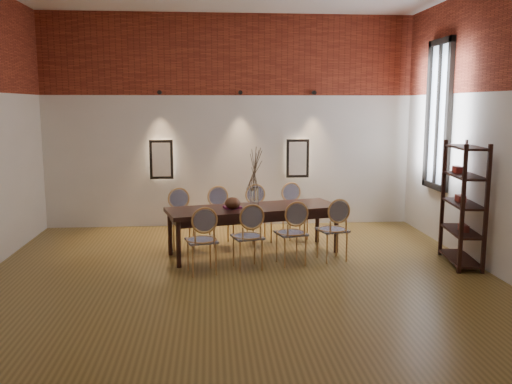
{
  "coord_description": "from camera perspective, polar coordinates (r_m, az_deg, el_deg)",
  "views": [
    {
      "loc": [
        -0.37,
        -6.87,
        2.31
      ],
      "look_at": [
        0.29,
        0.97,
        1.05
      ],
      "focal_mm": 38.0,
      "sensor_mm": 36.0,
      "label": 1
    }
  ],
  "objects": [
    {
      "name": "window_glass",
      "position": [
        9.67,
        18.72,
        7.67
      ],
      "size": [
        0.02,
        0.78,
        2.38
      ],
      "primitive_type": "cube",
      "color": "silver",
      "rests_on": "wall_right"
    },
    {
      "name": "spot_fixture_left",
      "position": [
        10.34,
        -10.12,
        10.29
      ],
      "size": [
        0.08,
        0.1,
        0.08
      ],
      "primitive_type": "cylinder",
      "rotation": [
        1.57,
        0.0,
        0.0
      ],
      "color": "black",
      "rests_on": "wall_back"
    },
    {
      "name": "chair_near_b",
      "position": [
        7.72,
        -0.9,
        -4.71
      ],
      "size": [
        0.53,
        0.53,
        0.94
      ],
      "primitive_type": null,
      "rotation": [
        0.0,
        0.0,
        0.25
      ],
      "color": "tan",
      "rests_on": "floor"
    },
    {
      "name": "wall_back",
      "position": [
        10.44,
        -2.79,
        7.38
      ],
      "size": [
        7.0,
        0.1,
        4.0
      ],
      "primitive_type": "cube",
      "color": "silver",
      "rests_on": "ground"
    },
    {
      "name": "chair_far_c",
      "position": [
        9.24,
        0.33,
        -2.39
      ],
      "size": [
        0.53,
        0.53,
        0.94
      ],
      "primitive_type": null,
      "rotation": [
        0.0,
        0.0,
        3.39
      ],
      "color": "tan",
      "rests_on": "floor"
    },
    {
      "name": "brick_band_right",
      "position": [
        7.93,
        25.19,
        15.05
      ],
      "size": [
        0.02,
        7.0,
        1.5
      ],
      "primitive_type": "cube",
      "color": "maroon",
      "rests_on": "ground"
    },
    {
      "name": "book",
      "position": [
        8.34,
        -2.51,
        -1.59
      ],
      "size": [
        0.3,
        0.24,
        0.03
      ],
      "primitive_type": "cube",
      "rotation": [
        0.0,
        0.0,
        0.25
      ],
      "color": "#8D2769",
      "rests_on": "dining_table"
    },
    {
      "name": "chair_near_a",
      "position": [
        7.54,
        -5.76,
        -5.07
      ],
      "size": [
        0.53,
        0.53,
        0.94
      ],
      "primitive_type": null,
      "rotation": [
        0.0,
        0.0,
        0.25
      ],
      "color": "tan",
      "rests_on": "floor"
    },
    {
      "name": "spot_fixture_mid",
      "position": [
        10.31,
        -1.66,
        10.43
      ],
      "size": [
        0.08,
        0.1,
        0.08
      ],
      "primitive_type": "cylinder",
      "rotation": [
        1.57,
        0.0,
        0.0
      ],
      "color": "black",
      "rests_on": "wall_back"
    },
    {
      "name": "chair_near_d",
      "position": [
        8.22,
        8.03,
        -3.94
      ],
      "size": [
        0.53,
        0.53,
        0.94
      ],
      "primitive_type": null,
      "rotation": [
        0.0,
        0.0,
        0.25
      ],
      "color": "tan",
      "rests_on": "floor"
    },
    {
      "name": "chair_far_a",
      "position": [
        8.9,
        -7.84,
        -2.93
      ],
      "size": [
        0.53,
        0.53,
        0.94
      ],
      "primitive_type": null,
      "rotation": [
        0.0,
        0.0,
        3.39
      ],
      "color": "tan",
      "rests_on": "floor"
    },
    {
      "name": "shelving_rack",
      "position": [
        8.42,
        20.98,
        -1.16
      ],
      "size": [
        0.51,
        1.04,
        1.8
      ],
      "primitive_type": null,
      "rotation": [
        0.0,
        0.0,
        -0.14
      ],
      "color": "black",
      "rests_on": "floor"
    },
    {
      "name": "spot_fixture_right",
      "position": [
        10.48,
        6.13,
        10.36
      ],
      "size": [
        0.08,
        0.1,
        0.08
      ],
      "primitive_type": "cylinder",
      "rotation": [
        1.57,
        0.0,
        0.0
      ],
      "color": "black",
      "rests_on": "wall_back"
    },
    {
      "name": "chair_near_c",
      "position": [
        7.94,
        3.71,
        -4.32
      ],
      "size": [
        0.53,
        0.53,
        0.94
      ],
      "primitive_type": null,
      "rotation": [
        0.0,
        0.0,
        0.25
      ],
      "color": "tan",
      "rests_on": "floor"
    },
    {
      "name": "dried_branches",
      "position": [
        8.33,
        -0.18,
        2.48
      ],
      "size": [
        0.5,
        0.5,
        0.7
      ],
      "primitive_type": null,
      "color": "#4B3B2A",
      "rests_on": "vase"
    },
    {
      "name": "niche_left",
      "position": [
        10.42,
        -9.91,
        3.4
      ],
      "size": [
        0.36,
        0.06,
        0.66
      ],
      "primitive_type": "cube",
      "color": "#FFEAC6",
      "rests_on": "wall_back"
    },
    {
      "name": "dining_table",
      "position": [
        8.5,
        -0.23,
        -4.07
      ],
      "size": [
        2.8,
        1.48,
        0.75
      ],
      "primitive_type": "cube",
      "rotation": [
        0.0,
        0.0,
        0.25
      ],
      "color": "black",
      "rests_on": "floor"
    },
    {
      "name": "chair_far_d",
      "position": [
        9.48,
        4.16,
        -2.13
      ],
      "size": [
        0.53,
        0.53,
        0.94
      ],
      "primitive_type": null,
      "rotation": [
        0.0,
        0.0,
        3.39
      ],
      "color": "tan",
      "rests_on": "floor"
    },
    {
      "name": "bowl",
      "position": [
        8.25,
        -2.48,
        -1.18
      ],
      "size": [
        0.24,
        0.24,
        0.18
      ],
      "primitive_type": "ellipsoid",
      "color": "#552E19",
      "rests_on": "dining_table"
    },
    {
      "name": "wall_right",
      "position": [
        7.92,
        25.02,
        6.0
      ],
      "size": [
        0.1,
        7.0,
        4.0
      ],
      "primitive_type": "cube",
      "color": "silver",
      "rests_on": "ground"
    },
    {
      "name": "niche_right",
      "position": [
        10.51,
        4.38,
        3.55
      ],
      "size": [
        0.36,
        0.06,
        0.66
      ],
      "primitive_type": "cube",
      "color": "#FFEAC6",
      "rests_on": "wall_back"
    },
    {
      "name": "floor",
      "position": [
        7.27,
        -1.65,
        -9.54
      ],
      "size": [
        7.0,
        7.0,
        0.02
      ],
      "primitive_type": "cube",
      "color": "olive",
      "rests_on": "ground"
    },
    {
      "name": "vase",
      "position": [
        8.4,
        -0.17,
        -0.58
      ],
      "size": [
        0.14,
        0.14,
        0.3
      ],
      "primitive_type": "cylinder",
      "color": "silver",
      "rests_on": "dining_table"
    },
    {
      "name": "window_mullion",
      "position": [
        9.66,
        18.61,
        7.68
      ],
      "size": [
        0.06,
        0.06,
        2.4
      ],
      "primitive_type": "cube",
      "color": "black",
      "rests_on": "wall_right"
    },
    {
      "name": "wall_front",
      "position": [
        3.36,
        1.54,
        3.76
      ],
      "size": [
        7.0,
        0.1,
        4.0
      ],
      "primitive_type": "cube",
      "color": "silver",
      "rests_on": "ground"
    },
    {
      "name": "window_frame",
      "position": [
        9.66,
        18.61,
        7.68
      ],
      "size": [
        0.08,
        0.9,
        2.5
      ],
      "primitive_type": "cube",
      "color": "black",
      "rests_on": "wall_right"
    },
    {
      "name": "brick_band_back",
      "position": [
        10.4,
        -2.83,
        14.27
      ],
      "size": [
        7.0,
        0.02,
        1.5
      ],
      "primitive_type": "cube",
      "color": "maroon",
      "rests_on": "ground"
    },
    {
      "name": "chair_far_b",
      "position": [
        9.05,
        -3.68,
        -2.66
      ],
      "size": [
        0.53,
        0.53,
        0.94
      ],
      "primitive_type": null,
      "rotation": [
        0.0,
        0.0,
        3.39
      ],
      "color": "tan",
      "rests_on": "floor"
    }
  ]
}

